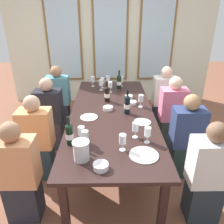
% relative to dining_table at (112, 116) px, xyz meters
% --- Properties ---
extents(ground_plane, '(12.00, 12.00, 0.00)m').
position_rel_dining_table_xyz_m(ground_plane, '(0.00, 0.00, -0.68)').
color(ground_plane, brown).
extents(back_wall_with_windows, '(4.28, 0.10, 2.90)m').
position_rel_dining_table_xyz_m(back_wall_with_windows, '(0.00, 2.21, 0.77)').
color(back_wall_with_windows, silver).
rests_on(back_wall_with_windows, ground).
extents(dining_table, '(1.08, 2.60, 0.74)m').
position_rel_dining_table_xyz_m(dining_table, '(0.00, 0.00, 0.00)').
color(dining_table, black).
rests_on(dining_table, ground).
extents(white_plate_0, '(0.28, 0.28, 0.01)m').
position_rel_dining_table_xyz_m(white_plate_0, '(0.29, -0.94, 0.07)').
color(white_plate_0, white).
rests_on(white_plate_0, dining_table).
extents(white_plate_1, '(0.20, 0.20, 0.01)m').
position_rel_dining_table_xyz_m(white_plate_1, '(0.36, -0.28, 0.07)').
color(white_plate_1, white).
rests_on(white_plate_1, dining_table).
extents(white_plate_2, '(0.22, 0.22, 0.01)m').
position_rel_dining_table_xyz_m(white_plate_2, '(-0.29, -0.15, 0.07)').
color(white_plate_2, white).
rests_on(white_plate_2, dining_table).
extents(metal_pitcher, '(0.16, 0.16, 0.19)m').
position_rel_dining_table_xyz_m(metal_pitcher, '(-0.29, -0.99, 0.16)').
color(metal_pitcher, silver).
rests_on(metal_pitcher, dining_table).
extents(wine_bottle_0, '(0.08, 0.08, 0.31)m').
position_rel_dining_table_xyz_m(wine_bottle_0, '(0.13, 0.93, 0.18)').
color(wine_bottle_0, black).
rests_on(wine_bottle_0, dining_table).
extents(wine_bottle_1, '(0.08, 0.08, 0.33)m').
position_rel_dining_table_xyz_m(wine_bottle_1, '(0.19, -0.03, 0.19)').
color(wine_bottle_1, black).
rests_on(wine_bottle_1, dining_table).
extents(wine_bottle_2, '(0.08, 0.08, 0.30)m').
position_rel_dining_table_xyz_m(wine_bottle_2, '(-0.06, 0.38, 0.18)').
color(wine_bottle_2, black).
rests_on(wine_bottle_2, dining_table).
extents(wine_bottle_3, '(0.08, 0.08, 0.31)m').
position_rel_dining_table_xyz_m(wine_bottle_3, '(-0.43, -0.73, 0.18)').
color(wine_bottle_3, black).
rests_on(wine_bottle_3, dining_table).
extents(tasting_bowl_0, '(0.13, 0.13, 0.05)m').
position_rel_dining_table_xyz_m(tasting_bowl_0, '(-0.05, 0.08, 0.08)').
color(tasting_bowl_0, white).
rests_on(tasting_bowl_0, dining_table).
extents(tasting_bowl_1, '(0.12, 0.12, 0.04)m').
position_rel_dining_table_xyz_m(tasting_bowl_1, '(0.29, 0.27, 0.08)').
color(tasting_bowl_1, white).
rests_on(tasting_bowl_1, dining_table).
extents(tasting_bowl_2, '(0.14, 0.14, 0.05)m').
position_rel_dining_table_xyz_m(tasting_bowl_2, '(-0.11, -1.13, 0.09)').
color(tasting_bowl_2, white).
rests_on(tasting_bowl_2, dining_table).
extents(tasting_bowl_3, '(0.11, 0.11, 0.04)m').
position_rel_dining_table_xyz_m(tasting_bowl_3, '(0.26, 0.49, 0.08)').
color(tasting_bowl_3, white).
rests_on(tasting_bowl_3, dining_table).
extents(water_bottle, '(0.06, 0.06, 0.24)m').
position_rel_dining_table_xyz_m(water_bottle, '(-0.05, 0.97, 0.17)').
color(water_bottle, white).
rests_on(water_bottle, dining_table).
extents(wine_glass_0, '(0.07, 0.07, 0.17)m').
position_rel_dining_table_xyz_m(wine_glass_0, '(-0.17, 0.85, 0.18)').
color(wine_glass_0, white).
rests_on(wine_glass_0, dining_table).
extents(wine_glass_1, '(0.07, 0.07, 0.17)m').
position_rel_dining_table_xyz_m(wine_glass_1, '(0.09, -0.85, 0.18)').
color(wine_glass_1, white).
rests_on(wine_glass_1, dining_table).
extents(wine_glass_2, '(0.07, 0.07, 0.17)m').
position_rel_dining_table_xyz_m(wine_glass_2, '(-0.32, -0.69, 0.18)').
color(wine_glass_2, white).
rests_on(wine_glass_2, dining_table).
extents(wine_glass_3, '(0.07, 0.07, 0.17)m').
position_rel_dining_table_xyz_m(wine_glass_3, '(-0.14, 0.95, 0.18)').
color(wine_glass_3, white).
rests_on(wine_glass_3, dining_table).
extents(wine_glass_4, '(0.07, 0.07, 0.17)m').
position_rel_dining_table_xyz_m(wine_glass_4, '(-0.27, -0.78, 0.18)').
color(wine_glass_4, white).
rests_on(wine_glass_4, dining_table).
extents(wine_glass_5, '(0.07, 0.07, 0.17)m').
position_rel_dining_table_xyz_m(wine_glass_5, '(0.40, 0.17, 0.18)').
color(wine_glass_5, white).
rests_on(wine_glass_5, dining_table).
extents(wine_glass_6, '(0.07, 0.07, 0.17)m').
position_rel_dining_table_xyz_m(wine_glass_6, '(0.18, 1.04, 0.18)').
color(wine_glass_6, white).
rests_on(wine_glass_6, dining_table).
extents(wine_glass_7, '(0.07, 0.07, 0.17)m').
position_rel_dining_table_xyz_m(wine_glass_7, '(0.24, -0.62, 0.18)').
color(wine_glass_7, white).
rests_on(wine_glass_7, dining_table).
extents(wine_glass_8, '(0.07, 0.07, 0.17)m').
position_rel_dining_table_xyz_m(wine_glass_8, '(0.35, -0.72, 0.18)').
color(wine_glass_8, white).
rests_on(wine_glass_8, dining_table).
extents(wine_glass_9, '(0.07, 0.07, 0.17)m').
position_rel_dining_table_xyz_m(wine_glass_9, '(-0.02, 0.75, 0.18)').
color(wine_glass_9, white).
rests_on(wine_glass_9, dining_table).
extents(wine_glass_10, '(0.07, 0.07, 0.17)m').
position_rel_dining_table_xyz_m(wine_glass_10, '(-0.31, 1.04, 0.18)').
color(wine_glass_10, white).
rests_on(wine_glass_10, dining_table).
extents(seated_person_0, '(0.38, 0.24, 1.11)m').
position_rel_dining_table_xyz_m(seated_person_0, '(-0.91, 0.33, -0.15)').
color(seated_person_0, '#342D37').
rests_on(seated_person_0, ground).
extents(seated_person_1, '(0.38, 0.24, 1.11)m').
position_rel_dining_table_xyz_m(seated_person_1, '(0.91, 0.36, -0.15)').
color(seated_person_1, '#2B3932').
rests_on(seated_person_1, ground).
extents(seated_person_2, '(0.38, 0.24, 1.11)m').
position_rel_dining_table_xyz_m(seated_person_2, '(-0.91, 0.99, -0.15)').
color(seated_person_2, '#272536').
rests_on(seated_person_2, ground).
extents(seated_person_3, '(0.38, 0.24, 1.11)m').
position_rel_dining_table_xyz_m(seated_person_3, '(0.91, 0.93, -0.15)').
color(seated_person_3, '#272A37').
rests_on(seated_person_3, ground).
extents(seated_person_4, '(0.38, 0.24, 1.11)m').
position_rel_dining_table_xyz_m(seated_person_4, '(-0.91, -0.33, -0.15)').
color(seated_person_4, '#213740').
rests_on(seated_person_4, ground).
extents(seated_person_5, '(0.38, 0.24, 1.11)m').
position_rel_dining_table_xyz_m(seated_person_5, '(0.91, -0.32, -0.15)').
color(seated_person_5, '#21322E').
rests_on(seated_person_5, ground).
extents(seated_person_6, '(0.38, 0.24, 1.11)m').
position_rel_dining_table_xyz_m(seated_person_6, '(-0.91, -0.96, -0.15)').
color(seated_person_6, '#262631').
rests_on(seated_person_6, ground).
extents(seated_person_7, '(0.38, 0.24, 1.11)m').
position_rel_dining_table_xyz_m(seated_person_7, '(0.91, -0.99, -0.15)').
color(seated_person_7, '#232B33').
rests_on(seated_person_7, ground).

